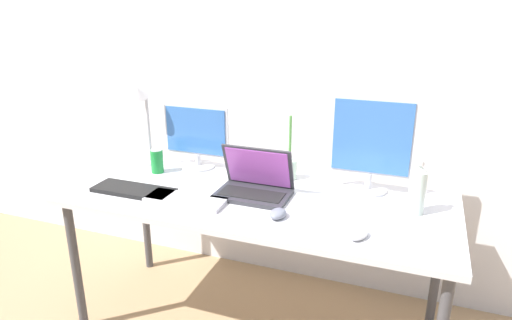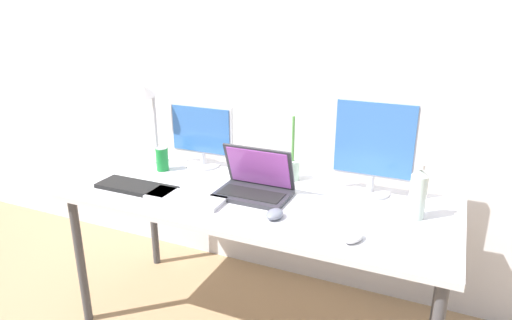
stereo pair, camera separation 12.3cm
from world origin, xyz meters
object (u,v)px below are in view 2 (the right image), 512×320
mouse_by_laptop (353,237)px  water_bottle (418,194)px  monitor_center (374,145)px  bamboo_vase (292,168)px  desk_lamp (149,106)px  work_desk (256,208)px  keyboard_main (186,198)px  monitor_left (202,135)px  mouse_by_keyboard (275,214)px  keyboard_aux (137,187)px  laptop_silver (255,184)px  soda_can_near_keyboard (162,159)px

mouse_by_laptop → water_bottle: (0.19, 0.30, 0.09)m
monitor_center → bamboo_vase: 0.43m
monitor_center → desk_lamp: (-1.19, -0.07, 0.09)m
work_desk → keyboard_main: size_ratio=4.92×
monitor_left → mouse_by_laptop: monitor_left is taller
work_desk → monitor_left: (-0.44, 0.26, 0.24)m
mouse_by_keyboard → keyboard_aux: bearing=-175.7°
laptop_silver → bamboo_vase: bamboo_vase is taller
monitor_left → soda_can_near_keyboard: size_ratio=2.93×
monitor_center → mouse_by_keyboard: (-0.31, -0.42, -0.22)m
soda_can_near_keyboard → keyboard_main: bearing=-41.5°
work_desk → desk_lamp: bearing=165.6°
keyboard_aux → mouse_by_laptop: bearing=-4.2°
soda_can_near_keyboard → desk_lamp: size_ratio=0.26×
work_desk → desk_lamp: desk_lamp is taller
desk_lamp → laptop_silver: bearing=-13.2°
laptop_silver → work_desk: bearing=-54.6°
work_desk → keyboard_main: keyboard_main is taller
soda_can_near_keyboard → work_desk: bearing=-10.9°
laptop_silver → keyboard_aux: (-0.55, -0.17, -0.04)m
monitor_center → desk_lamp: desk_lamp is taller
work_desk → mouse_by_laptop: 0.56m
monitor_left → bamboo_vase: (0.52, 0.01, -0.11)m
monitor_center → bamboo_vase: size_ratio=1.36×
soda_can_near_keyboard → desk_lamp: desk_lamp is taller
work_desk → soda_can_near_keyboard: size_ratio=14.27×
monitor_left → mouse_by_keyboard: 0.76m
laptop_silver → desk_lamp: 0.77m
water_bottle → work_desk: bearing=-174.0°
mouse_by_laptop → desk_lamp: (-1.22, 0.41, 0.31)m
laptop_silver → desk_lamp: size_ratio=0.71×
water_bottle → mouse_by_laptop: bearing=-122.7°
soda_can_near_keyboard → mouse_by_laptop: bearing=-17.3°
keyboard_aux → mouse_by_laptop: size_ratio=3.73×
keyboard_aux → desk_lamp: 0.49m
monitor_center → work_desk: bearing=-152.4°
mouse_by_keyboard → soda_can_near_keyboard: size_ratio=0.75×
keyboard_main → desk_lamp: 0.64m
water_bottle → soda_can_near_keyboard: 1.30m
bamboo_vase → water_bottle: bearing=-17.7°
keyboard_aux → mouse_by_laptop: mouse_by_laptop is taller
keyboard_main → mouse_by_keyboard: (0.44, -0.00, 0.01)m
mouse_by_keyboard → mouse_by_laptop: 0.35m
water_bottle → bamboo_vase: bamboo_vase is taller
water_bottle → bamboo_vase: bearing=162.3°
keyboard_aux → bamboo_vase: (0.64, 0.43, 0.05)m
monitor_center → desk_lamp: size_ratio=0.95×
desk_lamp → work_desk: bearing=-14.4°
soda_can_near_keyboard → monitor_left: bearing=41.6°
laptop_silver → keyboard_aux: bearing=-162.4°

